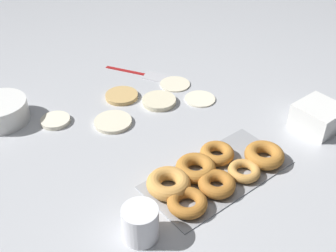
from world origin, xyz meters
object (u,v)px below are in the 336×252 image
object	(u,v)px
pancake_4	(113,122)
donut_tray	(212,173)
pancake_3	(175,84)
pancake_2	(122,96)
pancake_0	(200,98)
container_stack	(318,116)
pancake_5	(55,121)
spatula	(153,76)
paper_cup	(140,223)
pancake_1	(159,101)
batter_bowl	(0,111)

from	to	relation	value
pancake_4	donut_tray	bearing A→B (deg)	-79.57
pancake_3	pancake_2	bearing A→B (deg)	166.20
donut_tray	pancake_0	bearing A→B (deg)	52.40
container_stack	pancake_5	bearing A→B (deg)	139.68
pancake_3	spatula	bearing A→B (deg)	105.52
paper_cup	spatula	xyz separation A→B (m)	(0.46, 0.56, -0.04)
paper_cup	pancake_3	bearing A→B (deg)	43.87
pancake_2	paper_cup	xyz separation A→B (m)	(-0.29, -0.52, 0.04)
spatula	donut_tray	bearing A→B (deg)	-50.24
donut_tray	spatula	world-z (taller)	donut_tray
pancake_1	donut_tray	bearing A→B (deg)	-106.90
spatula	container_stack	bearing A→B (deg)	-8.95
donut_tray	batter_bowl	xyz separation A→B (m)	(-0.33, 0.60, 0.01)
pancake_5	donut_tray	bearing A→B (deg)	-67.26
pancake_2	donut_tray	bearing A→B (deg)	-94.26
batter_bowl	spatula	distance (m)	0.54
pancake_3	container_stack	distance (m)	0.50
batter_bowl	pancake_3	bearing A→B (deg)	-17.03
pancake_2	pancake_5	bearing A→B (deg)	177.81
paper_cup	pancake_5	bearing A→B (deg)	84.48
batter_bowl	paper_cup	bearing A→B (deg)	-83.37
pancake_4	paper_cup	bearing A→B (deg)	-114.66
pancake_2	spatula	xyz separation A→B (m)	(0.17, 0.05, -0.00)
pancake_5	paper_cup	bearing A→B (deg)	-95.52
container_stack	batter_bowl	bearing A→B (deg)	139.29
pancake_0	pancake_1	bearing A→B (deg)	150.02
pancake_2	batter_bowl	size ratio (longest dim) A/B	0.65
pancake_0	paper_cup	size ratio (longest dim) A/B	1.22
paper_cup	spatula	world-z (taller)	paper_cup
pancake_1	pancake_3	xyz separation A→B (m)	(0.12, 0.06, -0.00)
pancake_1	paper_cup	world-z (taller)	paper_cup
pancake_2	pancake_3	xyz separation A→B (m)	(0.19, -0.05, -0.00)
pancake_0	spatula	size ratio (longest dim) A/B	0.38
pancake_5	paper_cup	size ratio (longest dim) A/B	1.07
pancake_4	paper_cup	size ratio (longest dim) A/B	1.38
pancake_4	spatula	xyz separation A→B (m)	(0.27, 0.16, -0.00)
pancake_0	pancake_4	xyz separation A→B (m)	(-0.30, 0.07, 0.00)
pancake_0	pancake_2	distance (m)	0.27
batter_bowl	spatula	size ratio (longest dim) A/B	0.63
pancake_0	container_stack	xyz separation A→B (m)	(0.18, -0.34, 0.03)
donut_tray	paper_cup	world-z (taller)	paper_cup
container_stack	pancake_4	bearing A→B (deg)	139.74
pancake_1	batter_bowl	xyz separation A→B (m)	(-0.44, 0.23, 0.03)
pancake_2	donut_tray	world-z (taller)	donut_tray
container_stack	donut_tray	bearing A→B (deg)	175.44
pancake_1	pancake_4	world-z (taller)	pancake_1
pancake_1	container_stack	size ratio (longest dim) A/B	0.89
paper_cup	spatula	bearing A→B (deg)	50.78
pancake_3	batter_bowl	world-z (taller)	batter_bowl
pancake_3	container_stack	bearing A→B (deg)	-68.91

